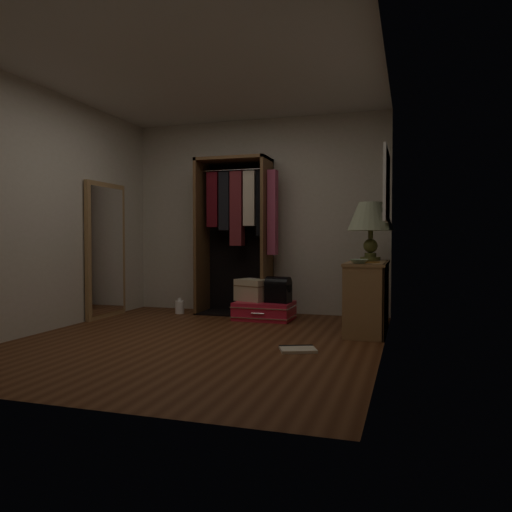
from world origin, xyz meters
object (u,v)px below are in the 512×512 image
train_case (253,290)px  black_bag (278,289)px  pink_suitcase (264,311)px  white_jug (180,307)px  console_bookshelf (367,294)px  floor_mirror (106,250)px  open_wardrobe (239,221)px  table_lamp (371,218)px

train_case → black_bag: black_bag is taller
pink_suitcase → white_jug: (-1.21, 0.13, -0.02)m
console_bookshelf → black_bag: (-1.09, 0.37, -0.01)m
floor_mirror → train_case: floor_mirror is taller
console_bookshelf → train_case: 1.50m
pink_suitcase → black_bag: size_ratio=2.28×
console_bookshelf → train_case: bearing=163.5°
console_bookshelf → pink_suitcase: size_ratio=1.54×
floor_mirror → white_jug: bearing=36.2°
pink_suitcase → train_case: 0.30m
console_bookshelf → open_wardrobe: bearing=157.1°
pink_suitcase → table_lamp: 1.70m
open_wardrobe → floor_mirror: open_wardrobe is taller
train_case → white_jug: bearing=-162.7°
table_lamp → white_jug: bearing=175.9°
floor_mirror → white_jug: (0.75, 0.55, -0.76)m
floor_mirror → pink_suitcase: 2.14m
console_bookshelf → black_bag: console_bookshelf is taller
console_bookshelf → floor_mirror: 3.27m
train_case → white_jug: size_ratio=2.29×
train_case → white_jug: train_case is taller
console_bookshelf → floor_mirror: bearing=-179.3°
console_bookshelf → open_wardrobe: size_ratio=0.55×
train_case → pink_suitcase: bearing=6.2°
table_lamp → black_bag: bearing=178.1°
black_bag → table_lamp: table_lamp is taller
console_bookshelf → pink_suitcase: (-1.28, 0.38, -0.29)m
pink_suitcase → black_bag: bearing=-2.9°
pink_suitcase → white_jug: size_ratio=3.49×
black_bag → white_jug: size_ratio=1.53×
pink_suitcase → black_bag: (0.18, -0.01, 0.27)m
table_lamp → train_case: bearing=176.2°
floor_mirror → pink_suitcase: bearing=12.0°
table_lamp → pink_suitcase: bearing=177.9°
floor_mirror → white_jug: size_ratio=8.17×
train_case → open_wardrobe: bearing=155.3°
open_wardrobe → train_case: bearing=-46.8°
train_case → black_bag: 0.35m
open_wardrobe → train_case: size_ratio=4.30×
open_wardrobe → pink_suitcase: open_wardrobe is taller
console_bookshelf → white_jug: size_ratio=5.38×
pink_suitcase → train_case: size_ratio=1.52×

